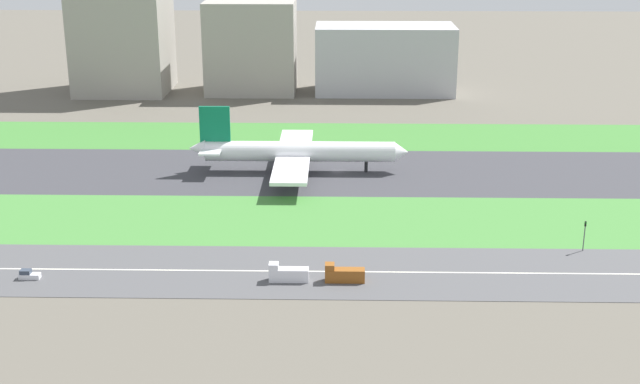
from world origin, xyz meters
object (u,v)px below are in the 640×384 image
Objects in this scene: airliner at (294,152)px; car_2 at (29,275)px; terminal_building at (122,25)px; truck_0 at (344,274)px; office_tower at (385,59)px; fuel_tank_west at (384,57)px; truck_1 at (288,274)px; traffic_light at (584,234)px; hangar_building at (251,47)px.

airliner is 94.43m from car_2.
airliner is 139.35m from terminal_building.
truck_0 is at bearing -64.54° from terminal_building.
office_tower is 3.52× the size of fuel_tank_west.
terminal_building is at bearing -64.54° from truck_0.
office_tower is at bearing 0.00° from terminal_building.
office_tower is (109.42, 0.00, -13.65)m from terminal_building.
airliner is at bearing -88.28° from truck_1.
airliner is 7.74× the size of truck_1.
hangar_building is (-93.02, 174.01, 14.71)m from traffic_light.
airliner is 14.77× the size of car_2.
hangar_building is (-25.93, 192.00, 17.33)m from truck_1.
office_tower is at bearing 0.00° from hangar_building.
truck_0 is 67.15m from car_2.
terminal_building is (-91.41, 192.00, 25.98)m from truck_0.
fuel_tank_west is (57.75, 45.00, -11.69)m from hangar_building.
airliner is at bearing -79.69° from truck_0.
hangar_building is 56.01m from office_tower.
truck_0 is 1.17× the size of traffic_light.
office_tower is (18.01, 192.00, 12.33)m from truck_0.
car_2 is 252.59m from fuel_tank_west.
fuel_tank_west is at bearing -110.18° from car_2.
hangar_building is at bearing -142.07° from fuel_tank_west.
hangar_building is at bearing 180.00° from office_tower.
car_2 is at bearing -110.18° from fuel_tank_west.
traffic_light is (122.39, 17.99, 3.37)m from car_2.
car_2 is 210.44m from office_tower.
terminal_building reaches higher than truck_1.
traffic_light is 197.85m from hangar_building.
fuel_tank_west is (111.38, 45.00, -20.34)m from terminal_building.
traffic_light is (67.09, 17.99, 2.62)m from truck_1.
fuel_tank_west is at bearing 22.00° from terminal_building.
car_2 is (-67.15, 0.00, -0.75)m from truck_0.
hangar_building is (-23.59, 114.00, 12.77)m from airliner.
terminal_building is (-24.26, 192.00, 26.73)m from car_2.
terminal_building is at bearing 130.12° from traffic_light.
office_tower reaches higher than truck_0.
truck_1 is 194.70m from office_tower.
office_tower reaches higher than traffic_light.
airliner is 91.79m from traffic_light.
truck_1 is 0.15× the size of office_tower.
terminal_building is 121.84m from fuel_tank_west.
hangar_building is (29.37, 192.00, 18.08)m from car_2.
truck_1 is at bearing -98.84° from office_tower.
traffic_light is 0.44× the size of fuel_tank_west.
traffic_light reaches higher than truck_1.
truck_1 is 1.17× the size of traffic_light.
hangar_building is at bearing 0.00° from terminal_building.
hangar_building reaches higher than office_tower.
terminal_building is at bearing -67.49° from truck_1.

